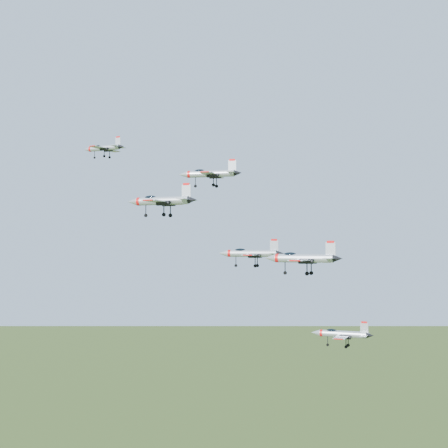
# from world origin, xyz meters

# --- Properties ---
(jet_lead) EXTENTS (10.46, 8.89, 2.84)m
(jet_lead) POSITION_xyz_m (-25.72, 14.62, 147.16)
(jet_lead) COLOR #ADB4BA
(jet_left_high) EXTENTS (12.55, 10.39, 3.35)m
(jet_left_high) POSITION_xyz_m (-0.13, 3.14, 139.72)
(jet_left_high) COLOR #ADB4BA
(jet_right_high) EXTENTS (12.12, 10.22, 3.26)m
(jet_right_high) POSITION_xyz_m (-3.49, -19.27, 132.90)
(jet_right_high) COLOR #ADB4BA
(jet_left_low) EXTENTS (13.21, 10.92, 3.53)m
(jet_left_low) POSITION_xyz_m (7.06, 8.58, 124.47)
(jet_left_low) COLOR #ADB4BA
(jet_right_low) EXTENTS (12.44, 10.55, 3.37)m
(jet_right_low) POSITION_xyz_m (18.22, -15.89, 123.94)
(jet_right_low) COLOR #ADB4BA
(jet_trail) EXTENTS (10.63, 8.97, 2.86)m
(jet_trail) POSITION_xyz_m (24.33, -5.52, 110.98)
(jet_trail) COLOR #ADB4BA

